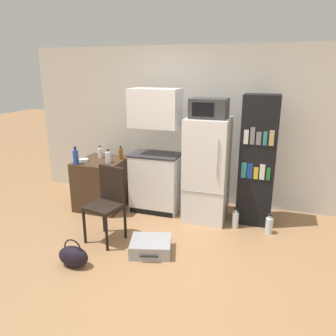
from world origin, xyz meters
The scene contains 17 objects.
ground_plane centered at (0.00, 0.00, 0.00)m, with size 24.00×24.00×0.00m, color #A3754C.
wall_back centered at (0.20, 2.00, 1.25)m, with size 6.40×0.10×2.50m.
side_table centered at (-1.44, 1.22, 0.39)m, with size 0.69×0.76×0.77m.
kitchen_hutch centered at (-0.58, 1.36, 0.85)m, with size 0.75×0.48×1.87m.
refrigerator centered at (0.23, 1.31, 0.75)m, with size 0.60×0.61×1.49m.
microwave centered at (0.23, 1.30, 1.63)m, with size 0.50×0.38×0.27m.
bookshelf centered at (0.91, 1.42, 0.91)m, with size 0.48×0.37×1.82m.
bottle_blue_soda centered at (-1.67, 0.89, 0.89)m, with size 0.08×0.08×0.27m.
bottle_amber_beer centered at (-1.16, 1.36, 0.86)m, with size 0.06×0.06×0.21m.
bottle_milk_white centered at (-1.51, 1.33, 0.86)m, with size 0.07×0.07×0.20m.
bottle_clear_short centered at (-1.26, 1.13, 0.86)m, with size 0.09×0.09×0.20m.
bowl centered at (-1.65, 1.07, 0.79)m, with size 0.14×0.14×0.04m.
chair centered at (-0.83, 0.32, 0.57)m, with size 0.47×0.48×0.96m.
suitcase_large_flat centered at (-0.19, 0.14, 0.08)m, with size 0.58×0.54×0.16m.
handbag centered at (-0.91, -0.40, 0.12)m, with size 0.36×0.20×0.33m.
water_bottle_front centered at (1.15, 1.10, 0.12)m, with size 0.10×0.10×0.28m.
water_bottle_middle centered at (0.69, 1.12, 0.12)m, with size 0.09×0.09×0.29m.
Camera 1 is at (1.12, -3.13, 2.13)m, focal length 35.00 mm.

